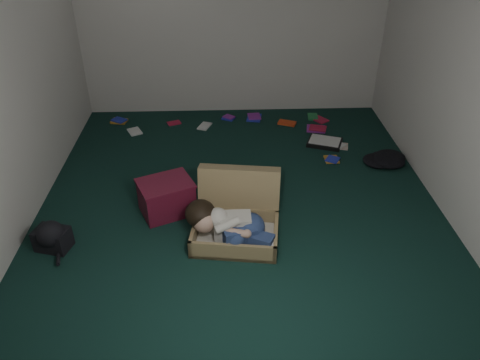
{
  "coord_description": "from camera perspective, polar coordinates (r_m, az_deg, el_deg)",
  "views": [
    {
      "loc": [
        -0.15,
        -3.91,
        2.77
      ],
      "look_at": [
        0.0,
        -0.15,
        0.35
      ],
      "focal_mm": 35.0,
      "sensor_mm": 36.0,
      "label": 1
    }
  ],
  "objects": [
    {
      "name": "book_scatter",
      "position": [
        6.23,
        1.29,
        6.46
      ],
      "size": [
        3.0,
        1.4,
        0.02
      ],
      "color": "orange",
      "rests_on": "floor"
    },
    {
      "name": "wall_left",
      "position": [
        4.57,
        -26.51,
        10.54
      ],
      "size": [
        0.0,
        4.5,
        4.5
      ],
      "primitive_type": "plane",
      "rotation": [
        1.57,
        0.0,
        1.57
      ],
      "color": "silver",
      "rests_on": "ground"
    },
    {
      "name": "paper_tray",
      "position": [
        5.91,
        10.28,
        4.55
      ],
      "size": [
        0.49,
        0.43,
        0.06
      ],
      "rotation": [
        0.0,
        0.0,
        -0.36
      ],
      "color": "black",
      "rests_on": "floor"
    },
    {
      "name": "backpack",
      "position": [
        4.47,
        -21.9,
        -6.59
      ],
      "size": [
        0.43,
        0.38,
        0.22
      ],
      "primitive_type": null,
      "rotation": [
        0.0,
        0.0,
        -0.28
      ],
      "color": "black",
      "rests_on": "floor"
    },
    {
      "name": "clothing_pile",
      "position": [
        5.61,
        17.28,
        2.33
      ],
      "size": [
        0.42,
        0.35,
        0.13
      ],
      "primitive_type": null,
      "rotation": [
        0.0,
        0.0,
        -0.02
      ],
      "color": "black",
      "rests_on": "floor"
    },
    {
      "name": "floor",
      "position": [
        4.8,
        -0.07,
        -2.55
      ],
      "size": [
        4.5,
        4.5,
        0.0
      ],
      "primitive_type": "plane",
      "color": "black",
      "rests_on": "ground"
    },
    {
      "name": "wall_right",
      "position": [
        4.7,
        25.61,
        11.34
      ],
      "size": [
        0.0,
        4.5,
        4.5
      ],
      "primitive_type": "plane",
      "rotation": [
        1.57,
        0.0,
        -1.57
      ],
      "color": "silver",
      "rests_on": "ground"
    },
    {
      "name": "suitcase",
      "position": [
        4.31,
        -0.37,
        -4.43
      ],
      "size": [
        0.85,
        0.84,
        0.56
      ],
      "rotation": [
        0.0,
        0.0,
        -0.14
      ],
      "color": "#9A8254",
      "rests_on": "floor"
    },
    {
      "name": "wall_front",
      "position": [
        2.22,
        2.23,
        -8.72
      ],
      "size": [
        4.5,
        0.0,
        4.5
      ],
      "primitive_type": "plane",
      "rotation": [
        -1.57,
        0.0,
        0.0
      ],
      "color": "silver",
      "rests_on": "ground"
    },
    {
      "name": "wall_back",
      "position": [
        6.34,
        -0.94,
        19.33
      ],
      "size": [
        4.5,
        0.0,
        4.5
      ],
      "primitive_type": "plane",
      "rotation": [
        1.57,
        0.0,
        0.0
      ],
      "color": "silver",
      "rests_on": "ground"
    },
    {
      "name": "maroon_bin",
      "position": [
        4.6,
        -8.96,
        -2.08
      ],
      "size": [
        0.62,
        0.56,
        0.34
      ],
      "rotation": [
        0.0,
        0.0,
        0.42
      ],
      "color": "maroon",
      "rests_on": "floor"
    },
    {
      "name": "person",
      "position": [
        4.14,
        -1.37,
        -5.49
      ],
      "size": [
        0.81,
        0.48,
        0.35
      ],
      "rotation": [
        0.0,
        0.0,
        -0.14
      ],
      "color": "beige",
      "rests_on": "suitcase"
    }
  ]
}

